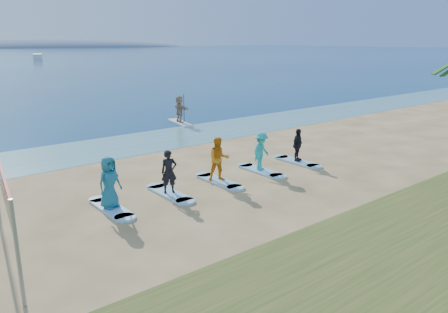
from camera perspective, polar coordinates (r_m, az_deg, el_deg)
ground at (r=15.98m, az=2.71°, el=-5.65°), size 600.00×600.00×0.00m
shallow_water at (r=24.49m, az=-13.80°, el=1.32°), size 600.00×600.00×0.00m
island_ridge at (r=328.42m, az=-20.81°, el=13.16°), size 220.00×56.00×18.00m
paddleboard at (r=30.39m, az=-5.76°, el=4.41°), size 1.24×3.08×0.12m
paddleboarder at (r=30.23m, az=-5.81°, el=6.20°), size 0.66×1.71×1.81m
boat_offshore_b at (r=133.11m, az=-23.13°, el=11.48°), size 3.64×5.52×1.73m
surfboard_0 at (r=15.54m, az=-14.52°, el=-6.58°), size 0.70×2.20×0.09m
student_0 at (r=15.23m, az=-14.75°, el=-3.29°), size 0.99×0.78×1.79m
surfboard_1 at (r=16.56m, az=-7.10°, el=-4.83°), size 0.70×2.20×0.09m
student_1 at (r=16.29m, az=-7.20°, el=-1.99°), size 0.69×0.56×1.63m
surfboard_2 at (r=17.83m, az=-0.67°, el=-3.25°), size 0.70×2.20×0.09m
student_2 at (r=17.55m, az=-0.68°, el=-0.34°), size 1.07×0.98×1.79m
surfboard_3 at (r=19.30m, az=4.82°, el=-1.86°), size 0.70×2.20×0.09m
student_3 at (r=19.06m, az=4.88°, el=0.68°), size 1.21×0.90×1.68m
surfboard_4 at (r=20.94m, az=9.50°, el=-0.66°), size 0.70×2.20×0.09m
student_4 at (r=20.73m, az=9.59°, el=1.50°), size 0.97×0.64×1.53m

